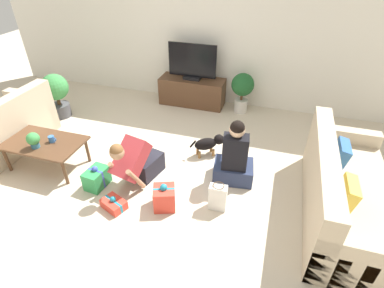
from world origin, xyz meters
name	(u,v)px	position (x,y,z in m)	size (l,w,h in m)	color
ground_plane	(149,177)	(0.00, 0.00, 0.00)	(16.00, 16.00, 0.00)	beige
wall_back	(202,33)	(0.00, 2.63, 1.30)	(8.40, 0.06, 2.60)	white
sofa_right	(343,194)	(2.41, 0.05, 0.31)	(0.87, 2.07, 0.87)	#C6B293
coffee_table	(44,144)	(-1.47, -0.18, 0.37)	(1.07, 0.64, 0.41)	brown
tv_console	(192,92)	(-0.10, 2.33, 0.26)	(1.25, 0.46, 0.52)	brown
tv	(192,64)	(-0.10, 2.33, 0.82)	(0.91, 0.20, 0.67)	black
potted_plant_back_right	(242,88)	(0.88, 2.28, 0.47)	(0.41, 0.41, 0.76)	beige
potted_plant_corner_left	(56,92)	(-2.26, 1.13, 0.47)	(0.46, 0.46, 0.80)	#4C4C51
person_kneeling	(137,162)	(-0.09, -0.12, 0.34)	(0.49, 0.84, 0.78)	#23232D
person_sitting	(234,159)	(1.11, 0.30, 0.34)	(0.57, 0.52, 0.93)	#283351
dog	(209,143)	(0.65, 0.76, 0.20)	(0.48, 0.35, 0.32)	black
gift_box_a	(97,178)	(-0.58, -0.36, 0.13)	(0.25, 0.35, 0.32)	#2D934C
gift_box_b	(114,204)	(-0.17, -0.65, 0.06)	(0.35, 0.30, 0.18)	red
gift_box_c	(164,197)	(0.41, -0.45, 0.15)	(0.33, 0.33, 0.35)	red
gift_bag_a	(218,197)	(1.03, -0.28, 0.18)	(0.22, 0.14, 0.37)	white
mug	(52,139)	(-1.35, -0.15, 0.46)	(0.12, 0.08, 0.09)	#386BAD
tabletop_plant	(33,140)	(-1.47, -0.32, 0.54)	(0.17, 0.17, 0.22)	#336B84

